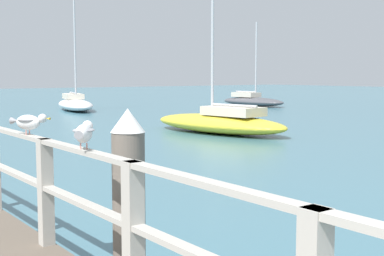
{
  "coord_description": "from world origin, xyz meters",
  "views": [
    {
      "loc": [
        -0.43,
        0.87,
        2.03
      ],
      "look_at": [
        4.17,
        7.04,
        1.26
      ],
      "focal_mm": 50.0,
      "sensor_mm": 36.0,
      "label": 1
    }
  ],
  "objects_px": {
    "boat_2": "(219,122)",
    "seagull_foreground": "(84,132)",
    "seagull_background": "(29,121)",
    "boat_1": "(75,104)",
    "dock_piling_near": "(129,210)",
    "boat_5": "(252,101)"
  },
  "relations": [
    {
      "from": "seagull_background",
      "to": "boat_5",
      "type": "bearing_deg",
      "value": -167.76
    },
    {
      "from": "boat_2",
      "to": "boat_5",
      "type": "height_order",
      "value": "boat_2"
    },
    {
      "from": "boat_2",
      "to": "boat_1",
      "type": "bearing_deg",
      "value": 78.59
    },
    {
      "from": "boat_5",
      "to": "seagull_background",
      "type": "bearing_deg",
      "value": 39.06
    },
    {
      "from": "seagull_background",
      "to": "boat_1",
      "type": "xyz_separation_m",
      "value": [
        11.04,
        23.32,
        -1.18
      ]
    },
    {
      "from": "boat_5",
      "to": "boat_1",
      "type": "bearing_deg",
      "value": -18.78
    },
    {
      "from": "dock_piling_near",
      "to": "boat_2",
      "type": "relative_size",
      "value": 0.27
    },
    {
      "from": "seagull_foreground",
      "to": "boat_1",
      "type": "relative_size",
      "value": 0.06
    },
    {
      "from": "boat_2",
      "to": "boat_5",
      "type": "bearing_deg",
      "value": 35.56
    },
    {
      "from": "seagull_background",
      "to": "dock_piling_near",
      "type": "bearing_deg",
      "value": 75.71
    },
    {
      "from": "dock_piling_near",
      "to": "boat_1",
      "type": "relative_size",
      "value": 0.26
    },
    {
      "from": "boat_5",
      "to": "boat_2",
      "type": "bearing_deg",
      "value": 39.3
    },
    {
      "from": "boat_1",
      "to": "boat_5",
      "type": "xyz_separation_m",
      "value": [
        11.02,
        -2.99,
        -0.03
      ]
    },
    {
      "from": "seagull_foreground",
      "to": "seagull_background",
      "type": "xyz_separation_m",
      "value": [
        -0.0,
        1.25,
        0.0
      ]
    },
    {
      "from": "dock_piling_near",
      "to": "seagull_foreground",
      "type": "relative_size",
      "value": 4.25
    },
    {
      "from": "seagull_foreground",
      "to": "boat_2",
      "type": "xyz_separation_m",
      "value": [
        10.04,
        10.4,
        -1.18
      ]
    },
    {
      "from": "boat_1",
      "to": "seagull_foreground",
      "type": "bearing_deg",
      "value": 80.88
    },
    {
      "from": "boat_1",
      "to": "boat_2",
      "type": "height_order",
      "value": "boat_1"
    },
    {
      "from": "dock_piling_near",
      "to": "seagull_foreground",
      "type": "xyz_separation_m",
      "value": [
        -0.38,
        0.05,
        0.69
      ]
    },
    {
      "from": "boat_2",
      "to": "seagull_foreground",
      "type": "bearing_deg",
      "value": -141.32
    },
    {
      "from": "seagull_background",
      "to": "boat_1",
      "type": "height_order",
      "value": "boat_1"
    },
    {
      "from": "dock_piling_near",
      "to": "boat_1",
      "type": "distance_m",
      "value": 26.84
    }
  ]
}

